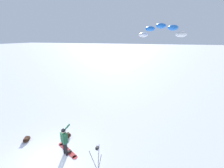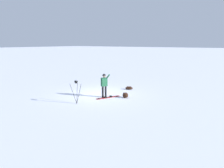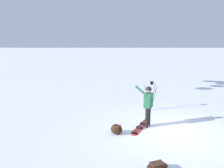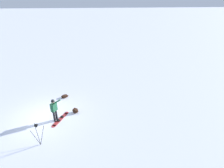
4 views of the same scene
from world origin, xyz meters
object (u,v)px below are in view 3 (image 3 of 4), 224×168
Objects in this scene: snowboard at (141,127)px; gear_bag_small at (117,129)px; gear_bag_large at (157,167)px; camera_tripod at (152,90)px; snowboarder at (148,102)px.

gear_bag_small is (-0.66, 1.00, 0.16)m from snowboard.
camera_tripod reaches higher than gear_bag_large.
snowboarder is 3.22m from gear_bag_large.
snowboard is (-0.08, 0.28, -1.00)m from snowboarder.
gear_bag_small is (2.34, 1.05, 0.06)m from gear_bag_large.
gear_bag_small is at bearing 148.34° from camera_tripod.
gear_bag_large reaches higher than snowboard.
snowboarder is 2.42× the size of gear_bag_large.
snowboarder is 1.15× the size of camera_tripod.
snowboard is 3.00m from gear_bag_large.
snowboarder reaches higher than gear_bag_large.
snowboard is at bearing 0.89° from gear_bag_large.
camera_tripod is at bearing -19.57° from snowboard.
snowboard is 1.21m from gear_bag_small.
snowboarder reaches higher than snowboard.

